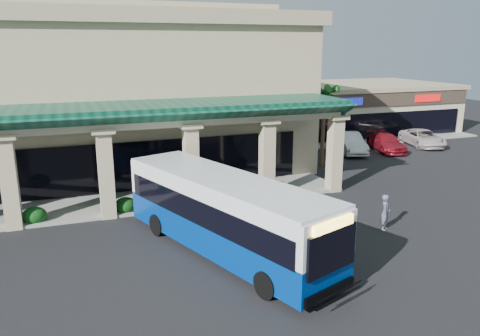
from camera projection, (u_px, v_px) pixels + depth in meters
name	position (u px, v px, depth m)	size (l,w,h in m)	color
ground	(280.00, 234.00, 22.36)	(110.00, 110.00, 0.00)	black
main_building	(82.00, 91.00, 32.80)	(30.80, 14.80, 11.35)	#C1AC8A
arcade	(93.00, 159.00, 25.16)	(30.00, 6.20, 5.70)	#0A3D2D
strip_mall	(340.00, 107.00, 49.54)	(22.50, 12.50, 4.90)	beige
palm_0	(323.00, 122.00, 34.35)	(2.40, 2.40, 6.60)	#16541A
palm_1	(315.00, 121.00, 37.51)	(2.40, 2.40, 5.80)	#16541A
broadleaf_tree	(267.00, 119.00, 41.51)	(2.60, 2.60, 4.81)	#0D3A0F
transit_bus	(225.00, 216.00, 19.98)	(2.82, 12.12, 3.39)	navy
pedestrian	(385.00, 212.00, 22.73)	(0.65, 0.42, 1.77)	slate
car_white	(349.00, 143.00, 39.20)	(1.83, 5.23, 1.72)	silver
car_red	(386.00, 143.00, 39.97)	(2.04, 5.01, 1.46)	maroon
car_gray	(423.00, 138.00, 41.97)	(2.42, 5.26, 1.46)	silver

